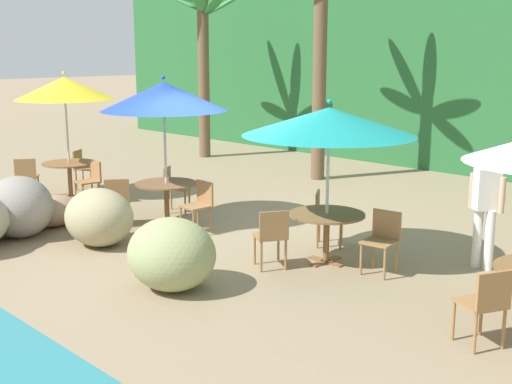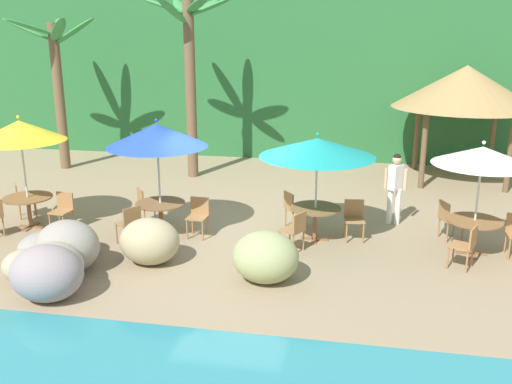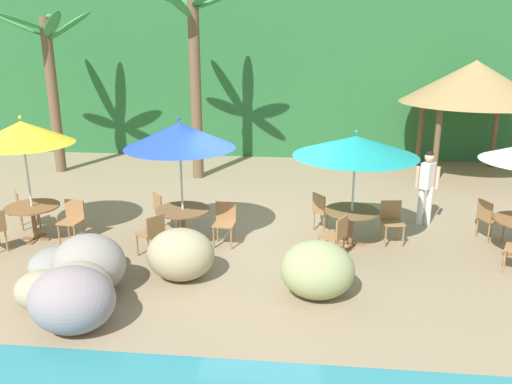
# 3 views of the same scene
# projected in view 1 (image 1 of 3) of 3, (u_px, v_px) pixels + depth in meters

# --- Properties ---
(ground_plane) EXTENTS (120.00, 120.00, 0.00)m
(ground_plane) POSITION_uv_depth(u_px,v_px,m) (236.00, 240.00, 10.80)
(ground_plane) COLOR #937F60
(terrace_deck) EXTENTS (18.00, 5.20, 0.01)m
(terrace_deck) POSITION_uv_depth(u_px,v_px,m) (236.00, 240.00, 10.80)
(terrace_deck) COLOR #937F60
(terrace_deck) RESTS_ON ground
(foliage_backdrop) EXTENTS (28.00, 2.40, 6.00)m
(foliage_backdrop) POSITION_uv_depth(u_px,v_px,m) (501.00, 51.00, 16.36)
(foliage_backdrop) COLOR #286633
(foliage_backdrop) RESTS_ON ground
(rock_seawall) EXTENTS (15.98, 3.35, 1.02)m
(rock_seawall) POSITION_uv_depth(u_px,v_px,m) (59.00, 233.00, 9.63)
(rock_seawall) COLOR tan
(rock_seawall) RESTS_ON ground
(umbrella_yellow) EXTENTS (1.99, 1.99, 2.61)m
(umbrella_yellow) POSITION_uv_depth(u_px,v_px,m) (65.00, 88.00, 13.43)
(umbrella_yellow) COLOR silver
(umbrella_yellow) RESTS_ON ground
(dining_table_yellow) EXTENTS (1.10, 1.10, 0.74)m
(dining_table_yellow) POSITION_uv_depth(u_px,v_px,m) (69.00, 168.00, 13.78)
(dining_table_yellow) COLOR brown
(dining_table_yellow) RESTS_ON ground
(chair_yellow_seaward) EXTENTS (0.46, 0.47, 0.87)m
(chair_yellow_seaward) POSITION_uv_depth(u_px,v_px,m) (91.00, 179.00, 13.21)
(chair_yellow_seaward) COLOR #9E7042
(chair_yellow_seaward) RESTS_ON ground
(chair_yellow_inland) EXTENTS (0.59, 0.59, 0.87)m
(chair_yellow_inland) POSITION_uv_depth(u_px,v_px,m) (83.00, 166.00, 14.64)
(chair_yellow_inland) COLOR #9E7042
(chair_yellow_inland) RESTS_ON ground
(chair_yellow_left) EXTENTS (0.59, 0.59, 0.87)m
(chair_yellow_left) POSITION_uv_depth(u_px,v_px,m) (27.00, 175.00, 13.58)
(chair_yellow_left) COLOR #9E7042
(chair_yellow_left) RESTS_ON ground
(umbrella_blue) EXTENTS (2.18, 2.18, 2.61)m
(umbrella_blue) POSITION_uv_depth(u_px,v_px,m) (164.00, 97.00, 11.35)
(umbrella_blue) COLOR silver
(umbrella_blue) RESTS_ON ground
(dining_table_blue) EXTENTS (1.10, 1.10, 0.74)m
(dining_table_blue) POSITION_uv_depth(u_px,v_px,m) (166.00, 190.00, 11.70)
(dining_table_blue) COLOR brown
(dining_table_blue) RESTS_ON ground
(chair_blue_seaward) EXTENTS (0.44, 0.45, 0.87)m
(chair_blue_seaward) POSITION_uv_depth(u_px,v_px,m) (200.00, 203.00, 11.16)
(chair_blue_seaward) COLOR #9E7042
(chair_blue_seaward) RESTS_ON ground
(chair_blue_inland) EXTENTS (0.60, 0.59, 0.87)m
(chair_blue_inland) POSITION_uv_depth(u_px,v_px,m) (173.00, 186.00, 12.55)
(chair_blue_inland) COLOR #9E7042
(chair_blue_inland) RESTS_ON ground
(chair_blue_left) EXTENTS (0.59, 0.59, 0.87)m
(chair_blue_left) POSITION_uv_depth(u_px,v_px,m) (117.00, 198.00, 11.49)
(chair_blue_left) COLOR #9E7042
(chair_blue_left) RESTS_ON ground
(umbrella_teal) EXTENTS (2.45, 2.45, 2.37)m
(umbrella_teal) POSITION_uv_depth(u_px,v_px,m) (329.00, 122.00, 9.22)
(umbrella_teal) COLOR silver
(umbrella_teal) RESTS_ON ground
(dining_table_teal) EXTENTS (1.10, 1.10, 0.74)m
(dining_table_teal) POSITION_uv_depth(u_px,v_px,m) (327.00, 222.00, 9.53)
(dining_table_teal) COLOR brown
(dining_table_teal) RESTS_ON ground
(chair_teal_seaward) EXTENTS (0.47, 0.48, 0.87)m
(chair_teal_seaward) POSITION_uv_depth(u_px,v_px,m) (383.00, 237.00, 9.11)
(chair_teal_seaward) COLOR #9E7042
(chair_teal_seaward) RESTS_ON ground
(chair_teal_inland) EXTENTS (0.59, 0.59, 0.87)m
(chair_teal_inland) POSITION_uv_depth(u_px,v_px,m) (324.00, 214.00, 10.39)
(chair_teal_inland) COLOR #9E7042
(chair_teal_inland) RESTS_ON ground
(chair_teal_left) EXTENTS (0.58, 0.58, 0.87)m
(chair_teal_left) POSITION_uv_depth(u_px,v_px,m) (272.00, 234.00, 9.25)
(chair_teal_left) COLOR #9E7042
(chair_teal_left) RESTS_ON ground
(chair_white_left) EXTENTS (0.56, 0.56, 0.87)m
(chair_white_left) POSITION_uv_depth(u_px,v_px,m) (486.00, 302.00, 6.78)
(chair_white_left) COLOR #9E7042
(chair_white_left) RESTS_ON ground
(palm_tree_nearest) EXTENTS (3.06, 2.96, 4.81)m
(palm_tree_nearest) POSITION_uv_depth(u_px,v_px,m) (203.00, 41.00, 18.44)
(palm_tree_nearest) COLOR brown
(palm_tree_nearest) RESTS_ON ground
(palm_tree_second) EXTENTS (2.88, 2.73, 5.37)m
(palm_tree_second) POSITION_uv_depth(u_px,v_px,m) (321.00, 24.00, 15.11)
(palm_tree_second) COLOR brown
(palm_tree_second) RESTS_ON ground
(waiter_in_white) EXTENTS (0.52, 0.39, 1.70)m
(waiter_in_white) POSITION_uv_depth(u_px,v_px,m) (486.00, 201.00, 9.19)
(waiter_in_white) COLOR white
(waiter_in_white) RESTS_ON ground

